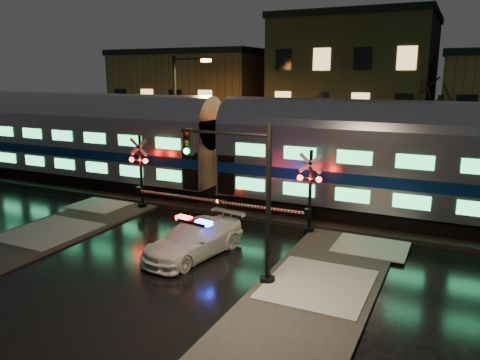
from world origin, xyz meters
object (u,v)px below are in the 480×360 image
police_car (194,239)px  crossing_signal_left (146,180)px  traffic_light (244,200)px  crossing_signal_right (302,199)px  streetlight (179,111)px

police_car → crossing_signal_left: bearing=152.0°
crossing_signal_left → traffic_light: 10.60m
crossing_signal_right → crossing_signal_left: (-8.90, 0.00, 0.06)m
crossing_signal_left → streetlight: bearing=107.1°
police_car → streetlight: streetlight is taller
streetlight → police_car: bearing=-55.1°
traffic_light → streetlight: (-10.77, 12.58, 1.86)m
crossing_signal_right → traffic_light: (-0.19, -5.89, 1.40)m
traffic_light → streetlight: size_ratio=0.67×
streetlight → crossing_signal_right: bearing=-31.4°
crossing_signal_right → streetlight: 13.25m
police_car → traffic_light: bearing=-13.5°
crossing_signal_right → crossing_signal_left: 8.90m
streetlight → traffic_light: bearing=-49.4°
traffic_light → crossing_signal_left: bearing=152.7°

